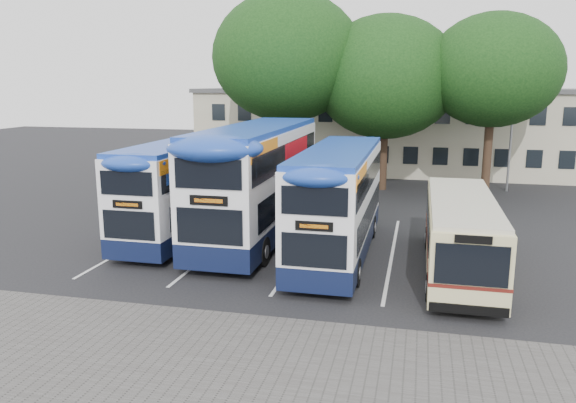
# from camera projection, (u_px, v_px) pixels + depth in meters

# --- Properties ---
(ground) EXTENTS (120.00, 120.00, 0.00)m
(ground) POSITION_uv_depth(u_px,v_px,m) (392.00, 301.00, 17.28)
(ground) COLOR black
(ground) RESTS_ON ground
(paving_strip) EXTENTS (40.00, 6.00, 0.01)m
(paving_strip) POSITION_uv_depth(u_px,v_px,m) (293.00, 374.00, 12.97)
(paving_strip) COLOR #595654
(paving_strip) RESTS_ON ground
(bay_lines) EXTENTS (14.12, 11.00, 0.01)m
(bay_lines) POSITION_uv_depth(u_px,v_px,m) (305.00, 248.00, 22.89)
(bay_lines) COLOR silver
(bay_lines) RESTS_ON ground
(depot_building) EXTENTS (32.40, 8.40, 6.20)m
(depot_building) POSITION_uv_depth(u_px,v_px,m) (413.00, 130.00, 42.33)
(depot_building) COLOR #BEB499
(depot_building) RESTS_ON ground
(lamp_post) EXTENTS (0.25, 1.05, 9.06)m
(lamp_post) POSITION_uv_depth(u_px,v_px,m) (513.00, 109.00, 33.90)
(lamp_post) COLOR gray
(lamp_post) RESTS_ON ground
(tree_left) EXTENTS (9.20, 9.20, 12.07)m
(tree_left) POSITION_uv_depth(u_px,v_px,m) (287.00, 57.00, 34.31)
(tree_left) COLOR black
(tree_left) RESTS_ON ground
(tree_mid) EXTENTS (8.79, 8.79, 10.68)m
(tree_mid) POSITION_uv_depth(u_px,v_px,m) (386.00, 77.00, 34.13)
(tree_mid) COLOR black
(tree_mid) RESTS_ON ground
(tree_right) EXTENTS (7.63, 7.63, 10.56)m
(tree_right) POSITION_uv_depth(u_px,v_px,m) (493.00, 70.00, 32.00)
(tree_right) COLOR black
(tree_right) RESTS_ON ground
(bus_dd_left) EXTENTS (2.41, 9.95, 4.15)m
(bus_dd_left) POSITION_uv_depth(u_px,v_px,m) (185.00, 184.00, 24.55)
(bus_dd_left) COLOR #0E1636
(bus_dd_left) RESTS_ON ground
(bus_dd_mid) EXTENTS (2.82, 11.62, 4.84)m
(bus_dd_mid) POSITION_uv_depth(u_px,v_px,m) (259.00, 177.00, 24.04)
(bus_dd_mid) COLOR #0E1636
(bus_dd_mid) RESTS_ON ground
(bus_dd_right) EXTENTS (2.44, 10.06, 4.19)m
(bus_dd_right) POSITION_uv_depth(u_px,v_px,m) (339.00, 197.00, 21.49)
(bus_dd_right) COLOR #0E1636
(bus_dd_right) RESTS_ON ground
(bus_single) EXTENTS (2.29, 9.01, 2.68)m
(bus_single) POSITION_uv_depth(u_px,v_px,m) (461.00, 230.00, 19.75)
(bus_single) COLOR beige
(bus_single) RESTS_ON ground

